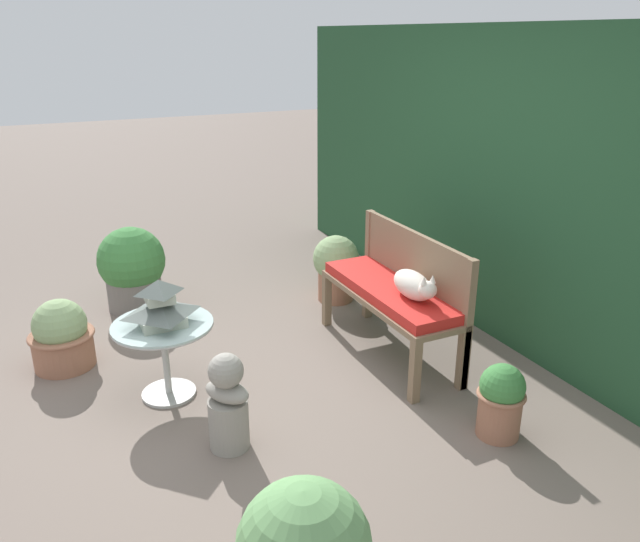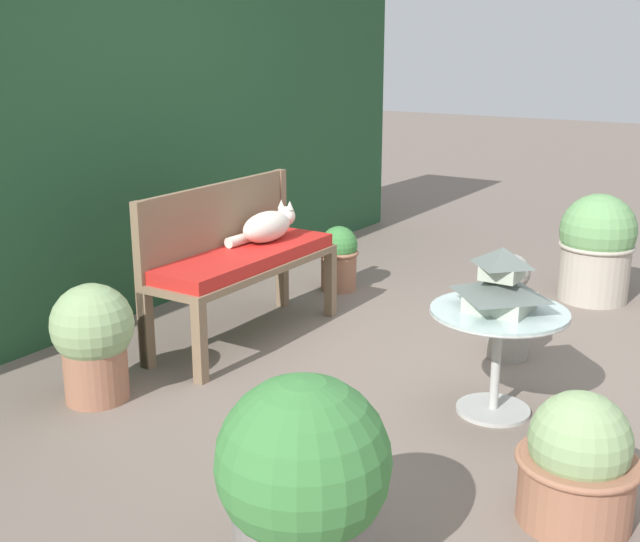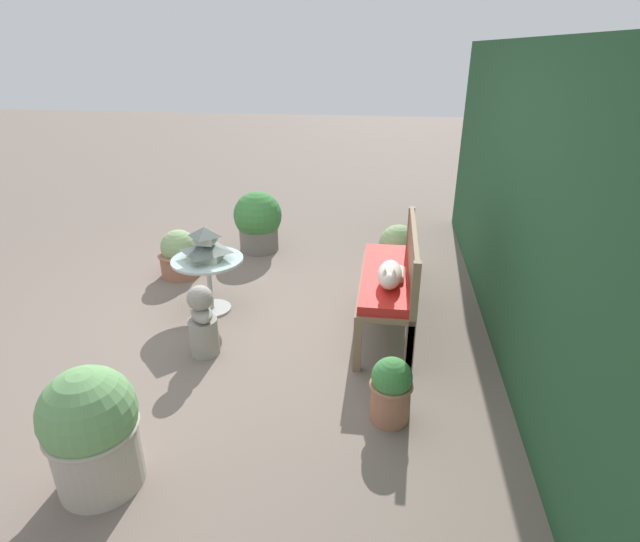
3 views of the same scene
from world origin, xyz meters
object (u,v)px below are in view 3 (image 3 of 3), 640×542
garden_bench (386,281)px  pagoda_birdhouse (206,245)px  garden_bust (203,322)px  potted_plant_bench_left (391,389)px  patio_table (208,270)px  potted_plant_table_far (180,255)px  cat (390,275)px  potted_plant_hedge_corner (258,221)px  potted_plant_path_edge (398,251)px  potted_plant_patio_mid (92,430)px

garden_bench → pagoda_birdhouse: (-0.14, -1.60, 0.18)m
garden_bust → potted_plant_bench_left: garden_bust is taller
patio_table → potted_plant_table_far: patio_table is taller
cat → potted_plant_bench_left: bearing=4.7°
garden_bench → cat: (0.26, 0.03, 0.18)m
potted_plant_hedge_corner → potted_plant_path_edge: 1.76m
potted_plant_hedge_corner → potted_plant_patio_mid: 3.58m
pagoda_birdhouse → potted_plant_patio_mid: 2.06m
cat → garden_bust: size_ratio=0.85×
cat → potted_plant_patio_mid: bearing=-41.2°
garden_bust → potted_plant_bench_left: bearing=35.0°
potted_plant_hedge_corner → patio_table: bearing=-2.5°
garden_bust → potted_plant_path_edge: 2.24m
potted_plant_path_edge → potted_plant_bench_left: potted_plant_path_edge is taller
cat → potted_plant_bench_left: size_ratio=1.10×
garden_bust → potted_plant_patio_mid: bearing=-38.9°
garden_bench → cat: 0.32m
pagoda_birdhouse → patio_table: bearing=135.0°
potted_plant_hedge_corner → potted_plant_table_far: 1.07m
pagoda_birdhouse → potted_plant_bench_left: 2.15m
potted_plant_hedge_corner → potted_plant_table_far: bearing=-38.0°
potted_plant_path_edge → garden_bust: bearing=-42.9°
potted_plant_patio_mid → potted_plant_table_far: (-2.75, -0.65, -0.14)m
garden_bust → potted_plant_table_far: 1.62m
potted_plant_path_edge → potted_plant_bench_left: (2.23, -0.05, -0.08)m
garden_bust → potted_plant_table_far: garden_bust is taller
garden_bench → garden_bust: size_ratio=2.23×
potted_plant_table_far → potted_plant_bench_left: size_ratio=1.10×
potted_plant_table_far → potted_plant_patio_mid: bearing=13.3°
pagoda_birdhouse → garden_bust: bearing=15.1°
potted_plant_table_far → garden_bench: bearing=68.8°
cat → pagoda_birdhouse: bearing=-101.4°
potted_plant_path_edge → potted_plant_patio_mid: bearing=-29.1°
potted_plant_patio_mid → potted_plant_bench_left: 1.77m
potted_plant_patio_mid → potted_plant_bench_left: size_ratio=1.59×
garden_bench → cat: bearing=5.9°
patio_table → potted_plant_hedge_corner: potted_plant_hedge_corner is taller
potted_plant_hedge_corner → potted_plant_patio_mid: (3.58, -0.00, 0.01)m
pagoda_birdhouse → potted_plant_patio_mid: bearing=1.8°
garden_bench → potted_plant_patio_mid: size_ratio=1.80×
potted_plant_path_edge → potted_plant_bench_left: 2.23m
garden_bench → potted_plant_bench_left: 1.18m
cat → potted_plant_patio_mid: (1.64, -1.57, -0.27)m
garden_bench → potted_plant_path_edge: size_ratio=2.24×
pagoda_birdhouse → potted_plant_table_far: pagoda_birdhouse is taller
potted_plant_path_edge → potted_plant_hedge_corner: bearing=-110.3°
potted_plant_hedge_corner → pagoda_birdhouse: bearing=-2.5°
potted_plant_hedge_corner → potted_plant_patio_mid: size_ratio=0.98×
garden_bench → garden_bust: 1.53m
garden_bust → potted_plant_patio_mid: size_ratio=0.81×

